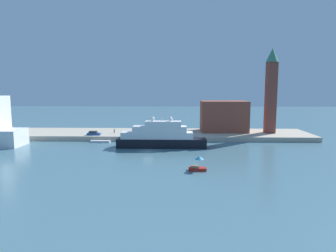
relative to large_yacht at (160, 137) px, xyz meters
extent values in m
plane|color=slate|center=(-3.05, -6.44, -3.12)|extent=(400.00, 400.00, 0.00)
cube|color=#B7AD99|center=(-3.05, 20.08, -2.34)|extent=(110.00, 21.04, 1.56)
cube|color=black|center=(0.39, 0.00, -1.79)|extent=(26.35, 4.97, 2.66)
cube|color=white|center=(-0.93, 0.00, 0.51)|extent=(21.08, 4.58, 1.94)
cube|color=white|center=(-0.14, 0.00, 2.36)|extent=(15.81, 4.18, 1.76)
cube|color=white|center=(0.91, 0.00, 3.97)|extent=(10.54, 3.78, 1.47)
cylinder|color=silver|center=(0.39, 0.00, 6.59)|extent=(0.16, 0.16, 3.77)
sphere|color=white|center=(3.02, 0.00, 5.35)|extent=(1.29, 1.29, 1.29)
sphere|color=white|center=(-2.25, 0.00, 5.35)|extent=(1.29, 1.29, 1.29)
cube|color=#B22319|center=(9.43, -25.17, -2.80)|extent=(3.80, 1.66, 0.65)
cube|color=#8C6647|center=(8.87, -25.17, -2.25)|extent=(1.67, 1.33, 0.44)
cylinder|color=#B2B2B2|center=(9.81, -25.17, -1.56)|extent=(0.06, 0.06, 1.84)
cone|color=teal|center=(9.81, -25.17, -0.30)|extent=(1.93, 1.93, 0.68)
cube|color=silver|center=(-19.90, 7.42, -2.82)|extent=(6.30, 1.51, 0.61)
cube|color=brown|center=(22.08, 23.02, 4.03)|extent=(16.73, 10.83, 11.18)
cube|color=brown|center=(37.93, 19.89, 10.85)|extent=(3.41, 3.41, 24.83)
cone|color=#387A5B|center=(37.93, 19.89, 25.66)|extent=(4.44, 4.44, 4.78)
cube|color=#1E4C99|center=(-23.39, 12.67, -1.21)|extent=(4.52, 1.84, 0.70)
cube|color=#262D33|center=(-23.61, 12.67, -0.53)|extent=(2.71, 1.65, 0.67)
cylinder|color=#4C4C4C|center=(-17.39, 17.34, -0.88)|extent=(0.36, 0.36, 1.36)
sphere|color=tan|center=(-17.39, 17.34, -0.08)|extent=(0.24, 0.24, 0.24)
cylinder|color=black|center=(2.90, 10.42, -1.14)|extent=(0.41, 0.41, 0.84)
camera|label=1|loc=(5.22, -88.37, 14.59)|focal=32.39mm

